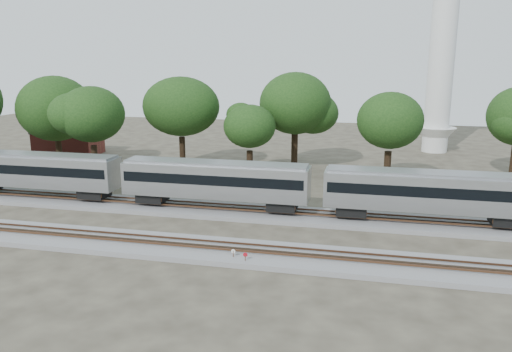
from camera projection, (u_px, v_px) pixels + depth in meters
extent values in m
plane|color=#383328|center=(185.00, 232.00, 42.86)|extent=(160.00, 160.00, 0.00)
cube|color=slate|center=(207.00, 210.00, 48.51)|extent=(160.00, 5.00, 0.40)
cube|color=brown|center=(205.00, 207.00, 47.73)|extent=(160.00, 0.08, 0.15)
cube|color=brown|center=(209.00, 203.00, 49.09)|extent=(160.00, 0.08, 0.15)
cube|color=slate|center=(167.00, 246.00, 39.02)|extent=(160.00, 5.00, 0.40)
cube|color=brown|center=(163.00, 244.00, 38.23)|extent=(160.00, 0.08, 0.15)
cube|color=brown|center=(170.00, 238.00, 39.59)|extent=(160.00, 0.08, 0.15)
cube|color=#B5B7BC|center=(36.00, 170.00, 51.83)|extent=(18.04, 3.11, 3.11)
cube|color=black|center=(36.00, 167.00, 51.75)|extent=(17.42, 3.16, 0.93)
cube|color=gray|center=(35.00, 155.00, 51.46)|extent=(17.62, 2.49, 0.36)
cube|color=black|center=(94.00, 193.00, 50.88)|extent=(2.70, 2.28, 0.93)
cube|color=#B5B7BC|center=(215.00, 180.00, 47.63)|extent=(18.04, 3.11, 3.11)
cube|color=black|center=(215.00, 177.00, 47.56)|extent=(17.42, 3.16, 0.93)
cube|color=gray|center=(215.00, 164.00, 47.27)|extent=(17.62, 2.49, 0.36)
cube|color=black|center=(153.00, 196.00, 49.50)|extent=(2.70, 2.28, 0.93)
cube|color=black|center=(282.00, 205.00, 46.69)|extent=(2.70, 2.28, 0.93)
cube|color=#B5B7BC|center=(429.00, 192.00, 43.44)|extent=(18.04, 3.11, 3.11)
cube|color=black|center=(429.00, 188.00, 43.37)|extent=(17.42, 3.16, 0.93)
cube|color=gray|center=(430.00, 174.00, 43.08)|extent=(17.62, 2.49, 0.36)
cube|color=black|center=(352.00, 209.00, 45.31)|extent=(2.70, 2.28, 0.93)
cube|color=black|center=(507.00, 219.00, 42.50)|extent=(2.70, 2.28, 0.93)
cylinder|color=#512D19|center=(245.00, 260.00, 35.72)|extent=(0.06, 0.06, 0.91)
cylinder|color=#AC0C1C|center=(245.00, 255.00, 35.62)|extent=(0.32, 0.03, 0.32)
cylinder|color=#512D19|center=(233.00, 256.00, 36.40)|extent=(0.06, 0.06, 0.89)
cylinder|color=silver|center=(233.00, 251.00, 36.31)|extent=(0.32, 0.04, 0.32)
cube|color=#512D19|center=(226.00, 261.00, 36.21)|extent=(0.56, 0.42, 0.30)
cylinder|color=silver|center=(441.00, 64.00, 77.16)|extent=(3.92, 3.92, 27.42)
cone|color=silver|center=(435.00, 139.00, 79.85)|extent=(6.27, 6.27, 3.92)
cube|color=maroon|center=(69.00, 143.00, 77.15)|extent=(9.72, 7.42, 3.59)
cube|color=black|center=(68.00, 129.00, 76.65)|extent=(9.95, 7.64, 0.81)
cylinder|color=black|center=(59.00, 154.00, 66.10)|extent=(0.70, 0.70, 4.44)
ellipsoid|color=black|center=(55.00, 108.00, 64.72)|extent=(8.37, 8.37, 7.11)
cylinder|color=black|center=(95.00, 163.00, 60.36)|extent=(0.70, 0.70, 4.38)
ellipsoid|color=black|center=(91.00, 114.00, 59.01)|extent=(8.26, 8.26, 7.02)
cylinder|color=black|center=(183.00, 154.00, 65.55)|extent=(0.70, 0.70, 4.61)
ellipsoid|color=black|center=(181.00, 106.00, 64.12)|extent=(8.69, 8.69, 7.39)
cylinder|color=black|center=(250.00, 165.00, 61.58)|extent=(0.70, 0.70, 3.53)
ellipsoid|color=black|center=(250.00, 126.00, 60.49)|extent=(6.65, 6.65, 5.65)
cylinder|color=black|center=(294.00, 152.00, 66.77)|extent=(0.70, 0.70, 4.77)
ellipsoid|color=black|center=(295.00, 103.00, 65.29)|extent=(8.99, 8.99, 7.64)
cylinder|color=black|center=(387.00, 169.00, 57.77)|extent=(0.70, 0.70, 4.15)
ellipsoid|color=black|center=(390.00, 120.00, 56.49)|extent=(7.83, 7.83, 6.66)
cylinder|color=black|center=(512.00, 162.00, 61.29)|extent=(0.70, 0.70, 4.20)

